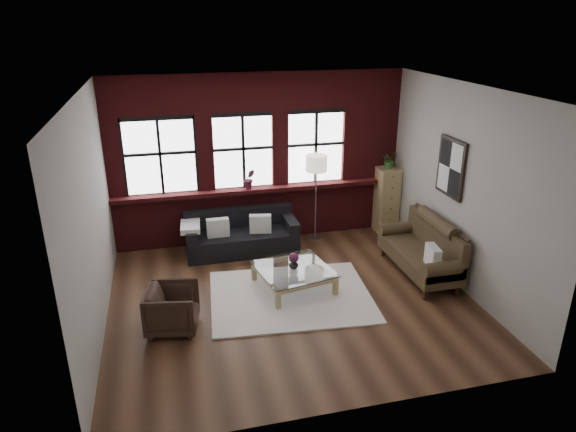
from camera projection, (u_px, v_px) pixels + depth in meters
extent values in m
plane|color=#3F2517|center=(291.00, 299.00, 8.01)|extent=(5.50, 5.50, 0.00)
plane|color=white|center=(292.00, 90.00, 6.83)|extent=(5.50, 5.50, 0.00)
plane|color=#A39F97|center=(259.00, 158.00, 9.68)|extent=(5.50, 0.00, 5.50)
plane|color=#A39F97|center=(352.00, 285.00, 5.16)|extent=(5.50, 0.00, 5.50)
plane|color=#A39F97|center=(91.00, 219.00, 6.80)|extent=(0.00, 5.00, 5.00)
plane|color=#A39F97|center=(461.00, 188.00, 8.03)|extent=(0.00, 5.00, 5.00)
cube|color=#581417|center=(261.00, 189.00, 9.75)|extent=(5.50, 0.30, 0.08)
cube|color=silver|center=(291.00, 296.00, 8.05)|extent=(2.65, 2.16, 0.03)
cube|color=silver|center=(218.00, 228.00, 9.22)|extent=(0.40, 0.15, 0.34)
cube|color=silver|center=(260.00, 224.00, 9.40)|extent=(0.42, 0.21, 0.34)
cube|color=silver|center=(433.00, 257.00, 8.03)|extent=(0.20, 0.40, 0.34)
imported|color=black|center=(172.00, 309.00, 7.13)|extent=(0.82, 0.81, 0.64)
imported|color=#B2B2B2|center=(294.00, 264.00, 8.15)|extent=(0.16, 0.16, 0.16)
sphere|color=#5D1F3C|center=(294.00, 258.00, 8.11)|extent=(0.16, 0.16, 0.16)
cube|color=#A28B58|center=(387.00, 200.00, 10.29)|extent=(0.41, 0.41, 1.33)
imported|color=#2D5923|center=(390.00, 160.00, 9.98)|extent=(0.37, 0.35, 0.34)
imported|color=#5D1F3C|center=(249.00, 179.00, 9.59)|extent=(0.21, 0.17, 0.38)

